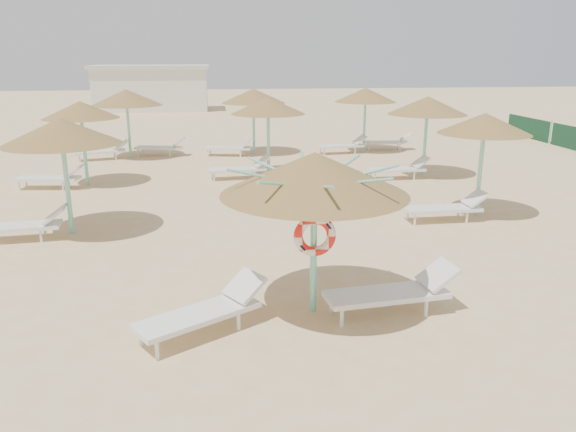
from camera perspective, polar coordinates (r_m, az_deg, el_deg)
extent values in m
plane|color=#DFC388|center=(9.34, 2.69, -9.53)|extent=(120.00, 120.00, 0.00)
cylinder|color=#7DDAC0|center=(8.90, 2.62, -3.21)|extent=(0.11, 0.11, 2.19)
cone|color=olive|center=(8.58, 2.72, 4.34)|extent=(2.92, 2.92, 0.66)
cylinder|color=#7DDAC0|center=(8.64, 2.70, 2.72)|extent=(0.20, 0.20, 0.12)
cylinder|color=#7DDAC0|center=(8.73, 7.07, 4.10)|extent=(1.32, 0.04, 0.34)
cylinder|color=#7DDAC0|center=(9.14, 5.14, 4.69)|extent=(0.97, 0.97, 0.34)
cylinder|color=#7DDAC0|center=(9.24, 1.99, 4.88)|extent=(0.04, 1.32, 0.34)
cylinder|color=#7DDAC0|center=(8.98, -0.81, 4.56)|extent=(0.97, 0.97, 0.34)
cylinder|color=#7DDAC0|center=(8.50, -1.76, 3.88)|extent=(1.32, 0.04, 0.34)
cylinder|color=#7DDAC0|center=(8.06, -0.03, 3.21)|extent=(0.97, 0.97, 0.34)
cylinder|color=#7DDAC0|center=(7.95, 3.56, 2.99)|extent=(0.04, 1.32, 0.34)
cylinder|color=#7DDAC0|center=(8.24, 6.56, 3.38)|extent=(0.97, 0.97, 0.34)
torus|color=red|center=(8.74, 2.75, -2.02)|extent=(0.67, 0.15, 0.67)
cylinder|color=white|center=(8.10, -13.16, -13.13)|extent=(0.06, 0.06, 0.28)
cylinder|color=white|center=(8.51, -14.71, -11.76)|extent=(0.06, 0.06, 0.28)
cylinder|color=white|center=(8.69, -5.05, -10.62)|extent=(0.06, 0.06, 0.28)
cylinder|color=white|center=(9.07, -6.88, -9.48)|extent=(0.06, 0.06, 0.28)
cube|color=white|center=(8.54, -9.14, -9.92)|extent=(1.94, 1.54, 0.08)
cube|color=white|center=(8.86, -4.44, -7.07)|extent=(0.73, 0.77, 0.37)
cylinder|color=white|center=(8.79, 5.49, -10.26)|extent=(0.06, 0.06, 0.29)
cylinder|color=white|center=(9.24, 4.41, -8.87)|extent=(0.06, 0.06, 0.29)
cylinder|color=white|center=(9.32, 13.84, -9.09)|extent=(0.06, 0.06, 0.29)
cylinder|color=white|center=(9.74, 12.42, -7.85)|extent=(0.06, 0.06, 0.29)
cube|color=white|center=(9.22, 9.95, -7.85)|extent=(2.05, 0.87, 0.08)
cube|color=white|center=(9.50, 14.98, -5.78)|extent=(0.58, 0.68, 0.38)
cylinder|color=#7DDAC0|center=(13.82, -21.53, 2.92)|extent=(0.11, 0.11, 2.30)
cone|color=olive|center=(13.61, -22.06, 7.99)|extent=(2.61, 2.61, 0.59)
cylinder|color=#7DDAC0|center=(13.65, -21.96, 7.01)|extent=(0.20, 0.20, 0.12)
cylinder|color=white|center=(13.66, -23.81, -1.88)|extent=(0.06, 0.06, 0.28)
cylinder|color=white|center=(14.13, -23.47, -1.27)|extent=(0.06, 0.06, 0.28)
cube|color=white|center=(13.96, -25.93, -1.00)|extent=(1.95, 0.80, 0.08)
cube|color=white|center=(13.72, -22.61, 0.17)|extent=(0.54, 0.64, 0.36)
cylinder|color=#7DDAC0|center=(18.96, -19.98, 6.40)|extent=(0.11, 0.11, 2.30)
cone|color=olive|center=(18.81, -20.34, 10.09)|extent=(2.35, 2.35, 0.53)
cylinder|color=#7DDAC0|center=(18.83, -20.27, 9.40)|extent=(0.20, 0.20, 0.12)
cylinder|color=white|center=(19.13, -25.66, 2.77)|extent=(0.06, 0.06, 0.28)
cylinder|color=white|center=(19.58, -25.05, 3.11)|extent=(0.06, 0.06, 0.28)
cylinder|color=white|center=(18.59, -21.90, 2.85)|extent=(0.06, 0.06, 0.28)
cylinder|color=white|center=(19.05, -21.36, 3.20)|extent=(0.06, 0.06, 0.28)
cube|color=white|center=(18.99, -23.23, 3.52)|extent=(1.96, 0.86, 0.08)
cube|color=white|center=(18.63, -20.90, 4.30)|extent=(0.56, 0.66, 0.36)
cylinder|color=#7DDAC0|center=(23.63, -15.88, 8.51)|extent=(0.11, 0.11, 2.30)
cone|color=olive|center=(23.51, -16.12, 11.51)|extent=(2.79, 2.79, 0.63)
cylinder|color=#7DDAC0|center=(23.52, -16.07, 10.92)|extent=(0.20, 0.20, 0.12)
cylinder|color=white|center=(23.29, -20.40, 5.49)|extent=(0.06, 0.06, 0.28)
cylinder|color=white|center=(23.78, -20.45, 5.69)|extent=(0.06, 0.06, 0.28)
cylinder|color=white|center=(23.36, -17.09, 5.82)|extent=(0.06, 0.06, 0.28)
cylinder|color=white|center=(23.85, -17.21, 6.01)|extent=(0.06, 0.06, 0.28)
cube|color=white|center=(23.54, -18.52, 6.22)|extent=(2.00, 1.08, 0.08)
cube|color=white|center=(23.57, -16.50, 6.99)|extent=(0.62, 0.70, 0.36)
cylinder|color=white|center=(23.99, -14.99, 6.24)|extent=(0.06, 0.06, 0.28)
cylinder|color=white|center=(24.45, -14.55, 6.45)|extent=(0.06, 0.06, 0.28)
cylinder|color=white|center=(23.52, -11.92, 6.25)|extent=(0.06, 0.06, 0.28)
cylinder|color=white|center=(23.98, -11.53, 6.46)|extent=(0.06, 0.06, 0.28)
cube|color=white|center=(23.90, -13.00, 6.78)|extent=(2.00, 1.08, 0.08)
cube|color=white|center=(23.59, -11.08, 7.36)|extent=(0.62, 0.70, 0.36)
cylinder|color=#7DDAC0|center=(19.27, -2.01, 7.50)|extent=(0.11, 0.11, 2.30)
cone|color=olive|center=(19.12, -2.05, 11.16)|extent=(2.50, 2.50, 0.56)
cylinder|color=#7DDAC0|center=(19.14, -2.04, 10.46)|extent=(0.20, 0.20, 0.12)
cylinder|color=white|center=(18.65, -7.51, 3.93)|extent=(0.06, 0.06, 0.28)
cylinder|color=white|center=(19.13, -7.67, 4.23)|extent=(0.06, 0.06, 0.28)
cylinder|color=white|center=(18.82, -3.41, 4.15)|extent=(0.06, 0.06, 0.28)
cylinder|color=white|center=(19.31, -3.67, 4.45)|extent=(0.06, 0.06, 0.28)
cube|color=white|center=(18.95, -5.20, 4.75)|extent=(1.95, 0.81, 0.08)
cube|color=white|center=(19.04, -2.67, 5.59)|extent=(0.54, 0.65, 0.36)
cylinder|color=#7DDAC0|center=(23.67, -3.50, 9.10)|extent=(0.11, 0.11, 2.30)
cone|color=olive|center=(23.55, -3.55, 12.09)|extent=(2.63, 2.63, 0.59)
cylinder|color=#7DDAC0|center=(23.57, -3.54, 11.51)|extent=(0.20, 0.20, 0.12)
cylinder|color=white|center=(23.28, -8.15, 6.34)|extent=(0.06, 0.06, 0.28)
cylinder|color=white|center=(23.77, -7.90, 6.54)|extent=(0.06, 0.06, 0.28)
cylinder|color=white|center=(23.04, -4.84, 6.34)|extent=(0.06, 0.06, 0.28)
cylinder|color=white|center=(23.53, -4.66, 6.55)|extent=(0.06, 0.06, 0.28)
cube|color=white|center=(23.34, -6.11, 6.88)|extent=(1.99, 0.99, 0.08)
cube|color=white|center=(23.17, -4.04, 7.46)|extent=(0.59, 0.68, 0.36)
cylinder|color=#7DDAC0|center=(15.17, 18.92, 4.27)|extent=(0.11, 0.11, 2.30)
cone|color=olive|center=(14.98, 19.35, 8.87)|extent=(2.30, 2.30, 0.52)
cylinder|color=#7DDAC0|center=(15.01, 19.27, 8.01)|extent=(0.20, 0.20, 0.12)
cylinder|color=white|center=(14.07, 12.77, -0.37)|extent=(0.06, 0.06, 0.28)
cylinder|color=white|center=(14.52, 12.07, 0.18)|extent=(0.06, 0.06, 0.28)
cylinder|color=white|center=(14.60, 17.72, -0.15)|extent=(0.06, 0.06, 0.28)
cylinder|color=white|center=(15.03, 16.91, 0.38)|extent=(0.06, 0.06, 0.28)
cube|color=white|center=(14.54, 15.41, 0.72)|extent=(1.91, 0.65, 0.08)
cube|color=white|center=(14.84, 18.49, 1.73)|extent=(0.49, 0.61, 0.36)
cylinder|color=#7DDAC0|center=(19.78, 13.75, 7.28)|extent=(0.11, 0.11, 2.30)
cone|color=olive|center=(19.64, 13.99, 10.85)|extent=(2.65, 2.65, 0.60)
cylinder|color=#7DDAC0|center=(19.66, 13.94, 10.16)|extent=(0.20, 0.20, 0.12)
cylinder|color=white|center=(18.73, 8.85, 3.93)|extent=(0.06, 0.06, 0.28)
cylinder|color=white|center=(19.20, 8.39, 4.24)|extent=(0.06, 0.06, 0.28)
cylinder|color=white|center=(19.19, 12.70, 4.01)|extent=(0.06, 0.06, 0.28)
cylinder|color=white|center=(19.64, 12.16, 4.32)|extent=(0.06, 0.06, 0.28)
cube|color=white|center=(19.19, 10.93, 4.66)|extent=(1.92, 0.68, 0.08)
cube|color=white|center=(19.45, 13.33, 5.40)|extent=(0.50, 0.62, 0.36)
cylinder|color=#7DDAC0|center=(24.39, 7.77, 9.19)|extent=(0.11, 0.11, 2.30)
cone|color=olive|center=(24.27, 7.89, 12.09)|extent=(2.59, 2.59, 0.58)
cylinder|color=#7DDAC0|center=(24.29, 7.86, 11.53)|extent=(0.20, 0.20, 0.12)
cylinder|color=white|center=(23.39, 3.71, 6.51)|extent=(0.06, 0.06, 0.28)
cylinder|color=white|center=(23.86, 3.34, 6.71)|extent=(0.06, 0.06, 0.28)
cylinder|color=white|center=(23.84, 6.82, 6.61)|extent=(0.06, 0.06, 0.28)
cylinder|color=white|center=(24.30, 6.40, 6.81)|extent=(0.06, 0.06, 0.28)
cube|color=white|center=(23.85, 5.37, 7.10)|extent=(1.96, 0.84, 0.08)
cube|color=white|center=(24.11, 7.31, 7.71)|extent=(0.55, 0.65, 0.36)
cylinder|color=white|center=(24.74, 8.22, 6.91)|extent=(0.06, 0.06, 0.28)
cylinder|color=white|center=(25.23, 8.05, 7.09)|extent=(0.06, 0.06, 0.28)
cylinder|color=white|center=(24.98, 11.30, 6.85)|extent=(0.06, 0.06, 0.28)
cylinder|color=white|center=(25.46, 11.08, 7.04)|extent=(0.06, 0.06, 0.28)
cube|color=white|center=(25.09, 9.97, 7.37)|extent=(1.96, 0.84, 0.08)
cube|color=white|center=(25.22, 11.91, 7.87)|extent=(0.55, 0.65, 0.36)
cube|color=silver|center=(43.59, -13.64, 12.37)|extent=(8.00, 4.00, 3.00)
cube|color=beige|center=(43.52, -13.78, 14.50)|extent=(8.40, 4.40, 0.25)
cube|color=#1A4F2F|center=(30.72, 23.22, 8.24)|extent=(0.08, 3.80, 1.00)
cylinder|color=#7DDAC0|center=(29.11, 25.10, 7.75)|extent=(0.08, 0.08, 1.10)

